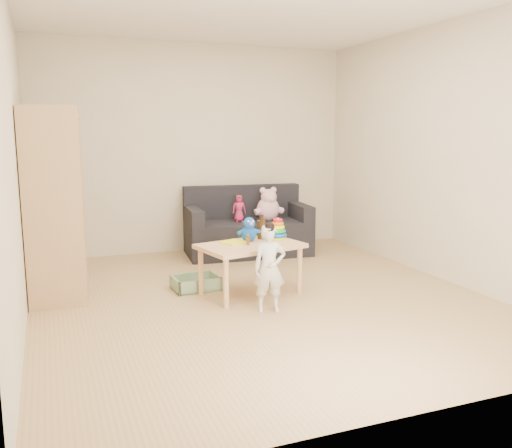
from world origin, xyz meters
name	(u,v)px	position (x,y,z in m)	size (l,w,h in m)	color
room	(261,156)	(0.00, 0.00, 1.30)	(4.50, 4.50, 4.50)	tan
wardrobe	(52,203)	(-1.75, 0.80, 0.87)	(0.48, 0.96, 1.73)	tan
sofa	(248,237)	(0.51, 1.74, 0.21)	(1.50, 0.75, 0.42)	black
play_table	(250,269)	(-0.05, 0.15, 0.24)	(0.92, 0.58, 0.48)	#DFA87A
storage_bin	(196,283)	(-0.49, 0.49, 0.07)	(0.44, 0.33, 0.13)	gray
toddler	(269,269)	(-0.06, -0.36, 0.36)	(0.27, 0.18, 0.73)	silver
pink_bear	(268,206)	(0.76, 1.68, 0.60)	(0.31, 0.26, 0.35)	#E7AABF
doll	(239,209)	(0.39, 1.71, 0.58)	(0.16, 0.11, 0.32)	#BE2352
ring_stacker	(278,231)	(0.29, 0.28, 0.57)	(0.18, 0.18, 0.20)	#D6D30B
brown_bottle	(261,229)	(0.14, 0.34, 0.58)	(0.08, 0.08, 0.24)	black
blue_plush	(249,229)	(-0.01, 0.27, 0.60)	(0.19, 0.15, 0.24)	blue
wooden_figure	(248,240)	(-0.09, 0.10, 0.54)	(0.04, 0.03, 0.10)	brown
yellow_book	(234,242)	(-0.17, 0.24, 0.49)	(0.20, 0.20, 0.02)	#F4FE1A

